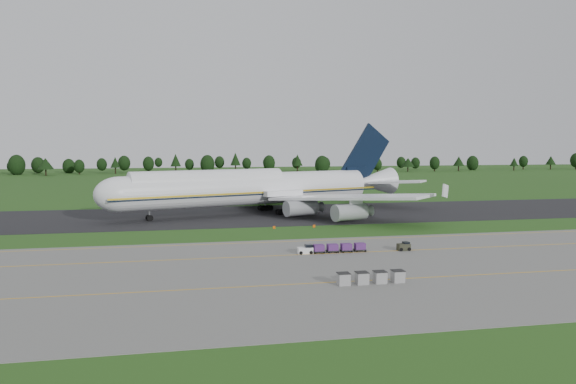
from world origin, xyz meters
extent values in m
plane|color=#214916|center=(0.00, 0.00, 0.00)|extent=(600.00, 600.00, 0.00)
cube|color=slate|center=(0.00, -34.00, 0.03)|extent=(300.00, 52.00, 0.06)
cube|color=black|center=(0.00, 28.00, 0.04)|extent=(300.00, 40.00, 0.08)
cube|color=orange|center=(0.00, -22.00, 0.07)|extent=(300.00, 0.25, 0.01)
cube|color=orange|center=(0.00, -40.00, 0.07)|extent=(300.00, 0.20, 0.01)
cube|color=orange|center=(0.00, -10.00, 0.07)|extent=(120.00, 0.20, 0.01)
cylinder|color=black|center=(-105.03, 227.31, 1.74)|extent=(0.70, 0.70, 3.48)
sphere|color=black|center=(-105.03, 227.31, 5.32)|extent=(8.99, 8.99, 8.99)
cylinder|color=black|center=(-87.52, 215.59, 1.72)|extent=(0.70, 0.70, 3.43)
cone|color=black|center=(-87.52, 215.59, 6.48)|extent=(8.54, 8.54, 6.10)
cylinder|color=black|center=(-71.68, 224.41, 1.49)|extent=(0.70, 0.70, 2.99)
sphere|color=black|center=(-71.68, 224.41, 4.56)|extent=(5.86, 5.86, 5.86)
cylinder|color=black|center=(-52.46, 227.05, 1.73)|extent=(0.70, 0.70, 3.45)
cone|color=black|center=(-52.46, 227.05, 6.52)|extent=(5.50, 5.50, 6.14)
cylinder|color=black|center=(-33.66, 219.55, 1.93)|extent=(0.70, 0.70, 3.87)
sphere|color=black|center=(-33.66, 219.55, 5.91)|extent=(6.30, 6.30, 6.30)
cylinder|color=black|center=(-18.50, 222.22, 2.05)|extent=(0.70, 0.70, 4.10)
cone|color=black|center=(-18.50, 222.22, 7.74)|extent=(6.03, 6.03, 7.28)
cylinder|color=black|center=(-0.18, 225.56, 1.68)|extent=(0.70, 0.70, 3.37)
sphere|color=black|center=(-0.18, 225.56, 5.15)|extent=(8.39, 8.39, 8.39)
cylinder|color=black|center=(16.36, 225.33, 2.15)|extent=(0.70, 0.70, 4.29)
cone|color=black|center=(16.36, 225.33, 8.11)|extent=(6.16, 6.16, 7.63)
cylinder|color=black|center=(35.15, 216.72, 1.91)|extent=(0.70, 0.70, 3.82)
sphere|color=black|center=(35.15, 216.72, 5.84)|extent=(7.08, 7.08, 7.08)
cylinder|color=black|center=(53.62, 223.29, 1.94)|extent=(0.70, 0.70, 3.88)
cone|color=black|center=(53.62, 223.29, 7.33)|extent=(6.27, 6.27, 6.90)
cylinder|color=black|center=(66.95, 215.58, 1.49)|extent=(0.70, 0.70, 2.98)
sphere|color=black|center=(66.95, 215.58, 4.55)|extent=(8.54, 8.54, 8.54)
cylinder|color=black|center=(88.31, 217.87, 1.94)|extent=(0.70, 0.70, 3.88)
cone|color=black|center=(88.31, 217.87, 7.34)|extent=(8.47, 8.47, 6.91)
cylinder|color=black|center=(102.11, 216.39, 1.49)|extent=(0.70, 0.70, 2.98)
sphere|color=black|center=(102.11, 216.39, 4.55)|extent=(5.43, 5.43, 5.43)
cylinder|color=black|center=(121.33, 215.20, 1.52)|extent=(0.70, 0.70, 3.04)
cone|color=black|center=(121.33, 215.20, 5.74)|extent=(8.15, 8.15, 5.40)
cylinder|color=black|center=(138.69, 214.52, 1.72)|extent=(0.70, 0.70, 3.43)
sphere|color=black|center=(138.69, 214.52, 5.24)|extent=(6.22, 6.22, 6.22)
cylinder|color=black|center=(154.86, 214.49, 1.67)|extent=(0.70, 0.70, 3.34)
cone|color=black|center=(154.86, 214.49, 6.31)|extent=(6.81, 6.81, 5.94)
cylinder|color=black|center=(170.88, 226.03, 1.46)|extent=(0.70, 0.70, 2.91)
sphere|color=black|center=(170.88, 226.03, 4.45)|extent=(7.53, 7.53, 7.53)
cylinder|color=black|center=(192.39, 213.11, 1.50)|extent=(0.70, 0.70, 3.00)
cone|color=black|center=(192.39, 213.11, 5.68)|extent=(5.09, 5.09, 5.34)
cylinder|color=black|center=(207.52, 225.68, 1.76)|extent=(0.70, 0.70, 3.52)
sphere|color=black|center=(207.52, 225.68, 5.37)|extent=(5.75, 5.75, 5.75)
cylinder|color=black|center=(225.98, 223.06, 1.61)|extent=(0.70, 0.70, 3.23)
cone|color=black|center=(225.98, 223.06, 6.09)|extent=(6.46, 6.46, 5.74)
cylinder|color=black|center=(243.65, 221.23, 1.98)|extent=(0.70, 0.70, 3.97)
sphere|color=black|center=(243.65, 221.23, 6.06)|extent=(7.45, 7.45, 7.45)
cylinder|color=white|center=(-0.93, 29.93, 6.37)|extent=(63.14, 26.46, 7.90)
cylinder|color=white|center=(-11.41, 26.67, 8.23)|extent=(37.47, 16.97, 6.16)
sphere|color=white|center=(-31.33, 20.47, 6.37)|extent=(7.90, 7.90, 7.90)
cone|color=white|center=(35.22, 41.18, 6.92)|extent=(13.76, 10.76, 7.51)
cube|color=gold|center=(0.25, 26.13, 5.71)|extent=(67.10, 20.93, 0.38)
cube|color=white|center=(19.39, 14.30, 5.38)|extent=(33.58, 34.69, 0.60)
cube|color=white|center=(6.94, 54.33, 5.38)|extent=(16.51, 38.55, 0.60)
cylinder|color=gray|center=(9.41, 18.66, 2.63)|extent=(8.38, 5.64, 3.51)
cylinder|color=gray|center=(18.05, 8.70, 2.63)|extent=(8.38, 5.64, 3.51)
cylinder|color=gray|center=(1.19, 45.07, 2.63)|extent=(8.38, 5.64, 3.51)
cylinder|color=gray|center=(2.66, 58.17, 2.63)|extent=(8.38, 5.64, 3.51)
cube|color=black|center=(32.62, 40.37, 14.31)|extent=(15.46, 5.33, 17.62)
cube|color=white|center=(39.24, 33.81, 7.24)|extent=(14.75, 13.88, 0.49)
cube|color=white|center=(34.35, 49.53, 7.24)|extent=(9.46, 15.33, 0.49)
cylinder|color=slate|center=(-25.04, 22.43, 1.21)|extent=(0.40, 0.40, 2.41)
cylinder|color=black|center=(-25.04, 22.43, 0.71)|extent=(1.66, 1.37, 1.43)
cylinder|color=slate|center=(6.82, 27.17, 1.21)|extent=(0.40, 0.40, 2.41)
cylinder|color=black|center=(6.82, 27.17, 0.71)|extent=(1.66, 1.37, 1.43)
cylinder|color=slate|center=(3.89, 36.60, 1.21)|extent=(0.40, 0.40, 2.41)
cylinder|color=black|center=(3.89, 36.60, 0.71)|extent=(1.66, 1.37, 1.43)
cube|color=white|center=(0.99, -21.34, 0.57)|extent=(2.40, 1.29, 1.02)
cylinder|color=black|center=(0.16, -21.98, 0.34)|extent=(0.55, 0.20, 0.55)
cube|color=black|center=(3.21, -21.34, 0.38)|extent=(1.85, 1.39, 0.11)
cube|color=#4B2261|center=(3.21, -21.34, 0.94)|extent=(1.66, 1.29, 1.02)
cylinder|color=black|center=(2.47, -21.98, 0.22)|extent=(0.31, 0.14, 0.31)
cube|color=black|center=(5.52, -21.34, 0.38)|extent=(1.85, 1.39, 0.11)
cube|color=#4B2261|center=(5.52, -21.34, 0.94)|extent=(1.66, 1.29, 1.02)
cylinder|color=black|center=(4.78, -21.98, 0.22)|extent=(0.31, 0.14, 0.31)
cube|color=black|center=(7.83, -21.34, 0.38)|extent=(1.85, 1.39, 0.11)
cube|color=#4B2261|center=(7.83, -21.34, 0.94)|extent=(1.66, 1.29, 1.02)
cylinder|color=black|center=(7.09, -21.98, 0.22)|extent=(0.31, 0.14, 0.31)
cube|color=black|center=(10.14, -21.34, 0.38)|extent=(1.85, 1.39, 0.11)
cube|color=#4B2261|center=(10.14, -21.34, 0.94)|extent=(1.66, 1.29, 1.02)
cylinder|color=black|center=(9.40, -21.98, 0.22)|extent=(0.31, 0.14, 0.31)
cylinder|color=black|center=(0.99, -21.34, 0.34)|extent=(0.55, 0.20, 0.55)
cube|color=#2C2D20|center=(17.50, -21.94, 0.62)|extent=(2.09, 1.32, 1.12)
cylinder|color=black|center=(16.79, -22.55, 0.35)|extent=(0.57, 0.20, 0.57)
cylinder|color=black|center=(18.21, -21.33, 0.35)|extent=(0.57, 0.20, 0.57)
cube|color=gray|center=(1.14, -41.57, 0.79)|extent=(1.45, 1.45, 1.45)
cube|color=black|center=(1.14, -41.57, 1.55)|extent=(1.54, 1.54, 0.07)
cube|color=gray|center=(3.54, -41.57, 0.79)|extent=(1.45, 1.45, 1.45)
cube|color=black|center=(3.54, -41.57, 1.55)|extent=(1.54, 1.54, 0.07)
cube|color=gray|center=(5.94, -41.57, 0.79)|extent=(1.45, 1.45, 1.45)
cube|color=black|center=(5.94, -41.57, 1.55)|extent=(1.54, 1.54, 0.07)
cube|color=gray|center=(8.34, -41.57, 0.79)|extent=(1.45, 1.45, 1.45)
cube|color=black|center=(8.34, -41.57, 1.55)|extent=(1.54, 1.54, 0.07)
cube|color=#E25207|center=(0.70, 5.45, 0.30)|extent=(0.50, 0.12, 0.60)
cube|color=black|center=(0.70, 5.45, 0.02)|extent=(0.30, 0.30, 0.04)
cube|color=#E25207|center=(9.20, 5.45, 0.30)|extent=(0.50, 0.12, 0.60)
cube|color=black|center=(9.20, 5.45, 0.02)|extent=(0.30, 0.30, 0.04)
camera|label=1|loc=(-19.28, -107.42, 17.74)|focal=35.00mm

